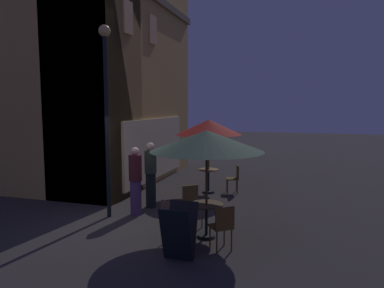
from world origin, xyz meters
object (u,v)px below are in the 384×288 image
object	(u,v)px
street_lamp_near_corner	(106,96)
cafe_chair_3	(223,224)
cafe_chair_0	(235,176)
patron_standing_0	(151,174)
patio_umbrella_0	(209,127)
patio_umbrella_1	(207,141)
cafe_chair_1	(192,201)
cafe_chair_2	(172,218)
menu_sandwich_board	(179,232)
cafe_table_0	(208,177)
patron_standing_1	(136,181)
cafe_table_1	(206,213)

from	to	relation	value
street_lamp_near_corner	cafe_chair_3	world-z (taller)	street_lamp_near_corner
street_lamp_near_corner	cafe_chair_0	distance (m)	4.86
street_lamp_near_corner	patron_standing_0	world-z (taller)	street_lamp_near_corner
patio_umbrella_0	patio_umbrella_1	distance (m)	3.82
street_lamp_near_corner	cafe_chair_0	size ratio (longest dim) A/B	5.25
cafe_chair_1	cafe_chair_2	distance (m)	1.26
street_lamp_near_corner	menu_sandwich_board	world-z (taller)	street_lamp_near_corner
cafe_table_0	cafe_chair_1	distance (m)	3.11
cafe_table_0	patron_standing_1	world-z (taller)	patron_standing_1
street_lamp_near_corner	patron_standing_0	distance (m)	2.44
cafe_chair_3	patio_umbrella_0	bearing A→B (deg)	-20.63
cafe_table_0	patio_umbrella_0	xyz separation A→B (m)	(0.00, 0.00, 1.56)
street_lamp_near_corner	menu_sandwich_board	bearing A→B (deg)	-126.09
patron_standing_0	cafe_chair_1	bearing A→B (deg)	-120.39
cafe_chair_3	patron_standing_1	world-z (taller)	patron_standing_1
patio_umbrella_0	cafe_chair_0	size ratio (longest dim) A/B	2.62
cafe_table_1	patio_umbrella_1	xyz separation A→B (m)	(0.00, 0.00, 1.52)
street_lamp_near_corner	patron_standing_1	distance (m)	2.22
street_lamp_near_corner	patio_umbrella_0	bearing A→B (deg)	-29.69
menu_sandwich_board	patio_umbrella_1	size ratio (longest dim) A/B	0.42
patio_umbrella_1	cafe_chair_1	distance (m)	1.69
patron_standing_0	cafe_chair_3	bearing A→B (deg)	-127.67
cafe_chair_2	cafe_chair_3	bearing A→B (deg)	-47.90
patio_umbrella_1	cafe_chair_3	xyz separation A→B (m)	(-0.60, -0.48, -1.50)
street_lamp_near_corner	patio_umbrella_1	size ratio (longest dim) A/B	1.98
patio_umbrella_0	patio_umbrella_1	world-z (taller)	patio_umbrella_0
cafe_chair_0	patron_standing_1	size ratio (longest dim) A/B	0.51
patio_umbrella_1	cafe_chair_1	bearing A→B (deg)	39.22
street_lamp_near_corner	patron_standing_0	bearing A→B (deg)	-31.73
cafe_chair_2	patron_standing_0	size ratio (longest dim) A/B	0.50
cafe_table_0	cafe_table_1	xyz separation A→B (m)	(-3.71, -0.91, 0.00)
cafe_chair_2	cafe_chair_0	bearing A→B (deg)	35.50
cafe_chair_0	cafe_chair_3	distance (m)	4.59
patio_umbrella_1	cafe_chair_3	world-z (taller)	patio_umbrella_1
street_lamp_near_corner	cafe_table_1	world-z (taller)	street_lamp_near_corner
cafe_chair_0	cafe_chair_1	bearing A→B (deg)	66.95
street_lamp_near_corner	cafe_chair_1	distance (m)	3.25
menu_sandwich_board	cafe_chair_3	size ratio (longest dim) A/B	1.12
menu_sandwich_board	cafe_chair_0	world-z (taller)	menu_sandwich_board
menu_sandwich_board	cafe_table_0	size ratio (longest dim) A/B	1.31
cafe_chair_0	patio_umbrella_1	bearing A→B (deg)	75.55
street_lamp_near_corner	patron_standing_1	world-z (taller)	street_lamp_near_corner
cafe_chair_1	cafe_chair_3	distance (m)	1.59
patio_umbrella_0	patron_standing_0	distance (m)	2.58
menu_sandwich_board	cafe_chair_2	world-z (taller)	menu_sandwich_board
cafe_chair_2	patron_standing_1	xyz separation A→B (m)	(1.61, 1.57, 0.32)
patio_umbrella_0	cafe_chair_0	bearing A→B (deg)	-73.90
patio_umbrella_1	patron_standing_1	distance (m)	2.60
cafe_table_0	cafe_chair_2	xyz separation A→B (m)	(-4.34, -0.37, 0.04)
cafe_chair_0	cafe_chair_1	world-z (taller)	cafe_chair_1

